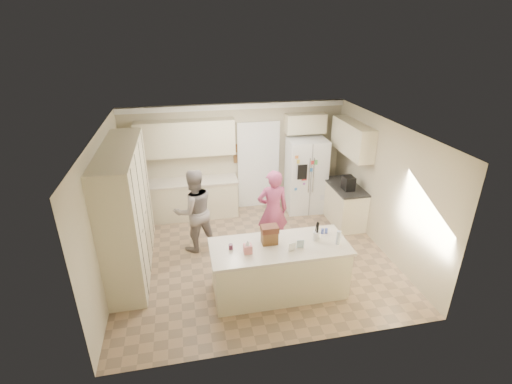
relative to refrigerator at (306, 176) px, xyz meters
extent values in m
cube|color=#967958|center=(-1.62, -1.80, -0.91)|extent=(5.20, 4.60, 0.02)
cube|color=white|center=(-1.62, -1.80, 1.71)|extent=(5.20, 4.60, 0.02)
cube|color=#C4B998|center=(-1.62, 0.51, 0.40)|extent=(5.20, 0.02, 2.60)
cube|color=#C4B998|center=(-1.62, -4.11, 0.40)|extent=(5.20, 0.02, 2.60)
cube|color=#C4B998|center=(-4.23, -1.80, 0.40)|extent=(0.02, 4.60, 2.60)
cube|color=#C4B998|center=(0.99, -1.80, 0.40)|extent=(0.02, 4.60, 2.60)
cube|color=white|center=(-1.62, 0.46, 1.63)|extent=(5.20, 0.08, 0.12)
cube|color=beige|center=(-3.92, -1.60, 0.28)|extent=(0.60, 2.60, 2.35)
cube|color=beige|center=(-2.77, 0.20, -0.46)|extent=(2.20, 0.60, 0.88)
cube|color=beige|center=(-2.77, 0.19, 0.00)|extent=(2.24, 0.63, 0.04)
cube|color=beige|center=(-2.77, 0.32, 1.00)|extent=(2.20, 0.35, 0.80)
cube|color=black|center=(-1.07, 0.48, 0.15)|extent=(0.90, 0.06, 2.10)
cube|color=white|center=(-1.07, 0.44, 0.15)|extent=(1.02, 0.03, 2.22)
cube|color=brown|center=(-1.60, 0.47, 0.65)|extent=(0.15, 0.02, 0.20)
cube|color=brown|center=(-1.60, 0.47, 0.38)|extent=(0.15, 0.02, 0.20)
cube|color=white|center=(0.00, 0.00, 0.00)|extent=(0.93, 0.74, 1.80)
cube|color=gray|center=(0.00, -0.35, 0.00)|extent=(0.02, 0.02, 1.78)
cube|color=black|center=(-0.22, -0.37, 0.25)|extent=(0.22, 0.03, 0.35)
cylinder|color=silver|center=(-0.05, -0.37, 0.15)|extent=(0.02, 0.02, 0.85)
cylinder|color=silver|center=(0.05, -0.37, 0.15)|extent=(0.02, 0.02, 0.85)
cube|color=beige|center=(0.03, 0.32, 1.20)|extent=(0.95, 0.35, 0.45)
cube|color=beige|center=(0.68, -0.80, -0.46)|extent=(0.60, 1.20, 0.88)
cube|color=#2D2B28|center=(0.67, -0.80, 0.00)|extent=(0.63, 1.24, 0.04)
cube|color=beige|center=(0.80, -0.60, 1.05)|extent=(0.35, 1.50, 0.70)
cube|color=black|center=(0.63, -1.00, 0.17)|extent=(0.22, 0.28, 0.30)
cube|color=beige|center=(-1.42, -2.90, -0.46)|extent=(2.20, 0.90, 0.88)
cube|color=beige|center=(-1.42, -2.90, 0.00)|extent=(2.28, 0.96, 0.05)
cylinder|color=white|center=(-0.77, -2.85, 0.10)|extent=(0.13, 0.13, 0.15)
cube|color=#E47D80|center=(-1.97, -3.00, 0.10)|extent=(0.13, 0.13, 0.14)
cone|color=white|center=(-1.97, -3.00, 0.20)|extent=(0.08, 0.08, 0.08)
cube|color=brown|center=(-1.57, -2.80, 0.14)|extent=(0.26, 0.18, 0.22)
cube|color=#592D1E|center=(-1.57, -2.80, 0.30)|extent=(0.28, 0.20, 0.10)
cylinder|color=#59263F|center=(-2.22, -2.85, 0.07)|extent=(0.07, 0.07, 0.09)
cube|color=white|center=(-1.27, -3.10, 0.11)|extent=(0.12, 0.06, 0.16)
cube|color=silver|center=(-1.12, -3.05, 0.11)|extent=(0.12, 0.05, 0.16)
cylinder|color=silver|center=(-0.47, -3.05, 0.14)|extent=(0.07, 0.07, 0.24)
cylinder|color=#485BB3|center=(-0.60, -2.68, 0.07)|extent=(0.05, 0.05, 0.09)
cylinder|color=#485BB3|center=(-0.53, -2.68, 0.07)|extent=(0.05, 0.05, 0.09)
imported|color=gray|center=(-2.73, -1.25, -0.04)|extent=(0.99, 0.86, 1.72)
imported|color=#B03C55|center=(-1.20, -1.53, -0.05)|extent=(0.63, 0.42, 1.70)
camera|label=1|loc=(-2.84, -7.88, 3.32)|focal=26.00mm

